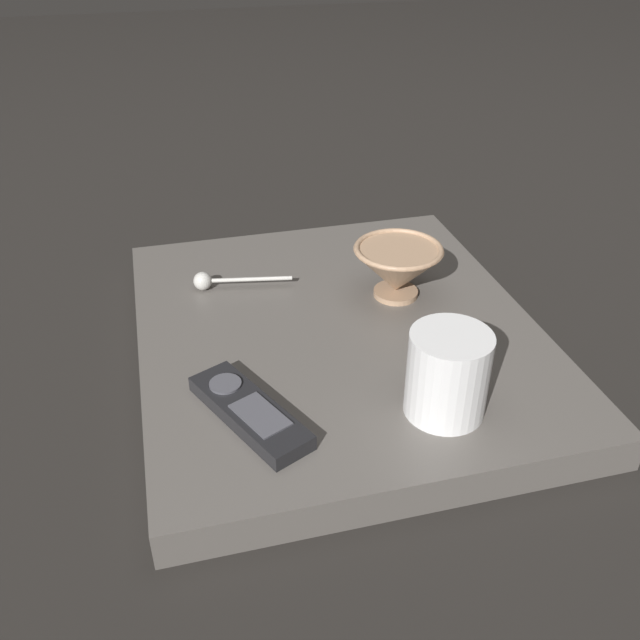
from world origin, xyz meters
The scene contains 6 objects.
ground_plane centered at (0.00, 0.00, 0.00)m, with size 6.00×6.00×0.00m, color black.
table centered at (0.00, 0.00, 0.02)m, with size 0.60×0.53×0.05m.
cereal_bowl centered at (0.05, -0.10, 0.09)m, with size 0.13×0.13×0.08m.
coffee_mug centered at (-0.20, -0.07, 0.10)m, with size 0.09×0.09×0.10m.
teaspoon centered at (0.14, 0.15, 0.06)m, with size 0.04×0.14×0.03m.
tv_remote_near centered at (-0.16, 0.15, 0.06)m, with size 0.18×0.12×0.02m.
Camera 1 is at (-0.74, 0.21, 0.55)m, focal length 38.43 mm.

